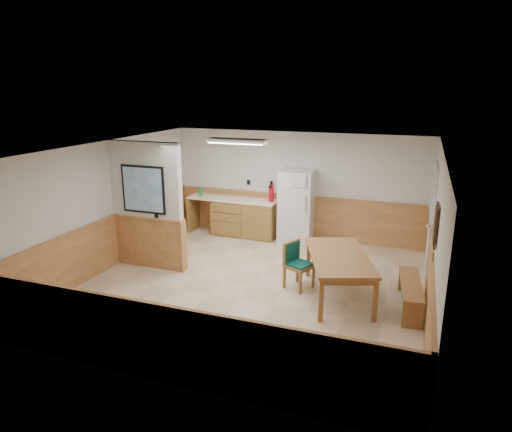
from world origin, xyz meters
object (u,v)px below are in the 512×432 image
at_px(refrigerator, 296,207).
at_px(dining_table, 339,260).
at_px(fire_extinguisher, 271,193).
at_px(dining_chair, 295,261).
at_px(dining_bench, 411,289).
at_px(soap_bottle, 201,191).

relative_size(refrigerator, dining_table, 0.80).
height_order(refrigerator, fire_extinguisher, refrigerator).
distance_m(refrigerator, dining_chair, 2.50).
distance_m(dining_table, fire_extinguisher, 3.32).
bearing_deg(dining_bench, refrigerator, 130.24).
distance_m(dining_table, dining_chair, 0.82).
relative_size(dining_chair, soap_bottle, 3.70).
relative_size(dining_bench, fire_extinguisher, 2.98).
height_order(dining_bench, fire_extinguisher, fire_extinguisher).
bearing_deg(refrigerator, dining_chair, -78.24).
xyz_separation_m(dining_table, dining_chair, (-0.79, 0.13, -0.16)).
height_order(refrigerator, dining_table, refrigerator).
relative_size(dining_table, soap_bottle, 9.14).
bearing_deg(dining_table, fire_extinguisher, 108.67).
height_order(dining_bench, soap_bottle, soap_bottle).
height_order(dining_table, fire_extinguisher, fire_extinguisher).
xyz_separation_m(refrigerator, dining_table, (1.43, -2.52, -0.18)).
relative_size(dining_table, fire_extinguisher, 4.27).
distance_m(dining_chair, fire_extinguisher, 2.82).
relative_size(refrigerator, fire_extinguisher, 3.43).
bearing_deg(dining_chair, dining_table, 14.93).
xyz_separation_m(refrigerator, soap_bottle, (-2.42, 0.00, 0.17)).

